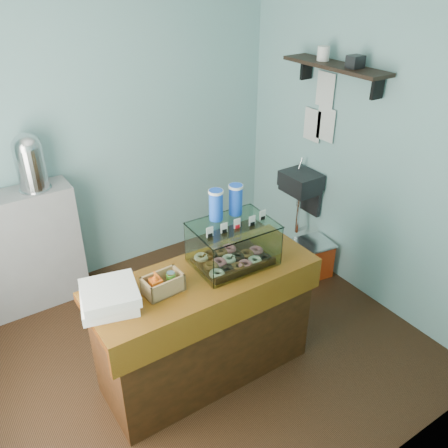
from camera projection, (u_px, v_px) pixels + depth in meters
ground at (190, 351)px, 3.82m from camera, size 3.50×3.50×0.00m
room_shell at (183, 150)px, 2.99m from camera, size 3.54×3.04×2.82m
counter at (205, 325)px, 3.41m from camera, size 1.60×0.60×0.90m
back_shelf at (20, 253)px, 4.07m from camera, size 1.00×0.32×1.10m
display_case at (231, 241)px, 3.27m from camera, size 0.57×0.43×0.52m
condiment_crate at (162, 284)px, 3.01m from camera, size 0.26×0.16×0.17m
pastry_boxes at (109, 297)px, 2.89m from camera, size 0.41×0.42×0.13m
coffee_urn at (29, 161)px, 3.78m from camera, size 0.26×0.26×0.48m
red_cooler at (309, 259)px, 4.65m from camera, size 0.45×0.37×0.36m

